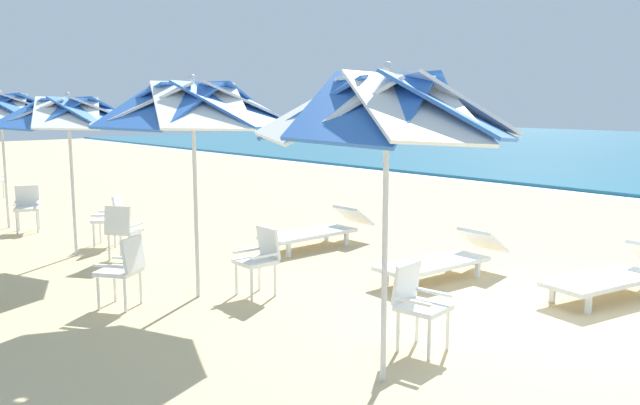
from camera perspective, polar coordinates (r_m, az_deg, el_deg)
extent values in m
plane|color=#D3B784|center=(8.02, 20.50, -9.57)|extent=(80.00, 80.00, 0.00)
cylinder|color=silver|center=(5.70, 5.60, -4.85)|extent=(0.05, 0.05, 2.21)
cube|color=blue|center=(5.38, 11.20, 8.13)|extent=(1.24, 1.15, 0.58)
cube|color=white|center=(5.78, 10.70, 8.17)|extent=(1.17, 1.19, 0.58)
cube|color=blue|center=(6.05, 7.62, 8.26)|extent=(1.15, 1.24, 0.58)
cube|color=white|center=(6.04, 3.69, 8.32)|extent=(1.19, 1.17, 0.58)
cube|color=blue|center=(5.75, 0.75, 8.32)|extent=(1.24, 1.15, 0.58)
cube|color=white|center=(5.35, 0.50, 8.29)|extent=(1.17, 1.19, 0.58)
cube|color=blue|center=(5.05, 3.62, 8.24)|extent=(1.15, 1.24, 0.58)
cube|color=white|center=(5.06, 8.32, 8.17)|extent=(1.19, 1.17, 0.58)
sphere|color=silver|center=(5.55, 5.85, 11.62)|extent=(0.08, 0.08, 0.08)
cube|color=white|center=(6.63, 8.91, -8.96)|extent=(0.50, 0.50, 0.05)
cube|color=white|center=(6.66, 7.48, -6.81)|extent=(0.16, 0.43, 0.40)
cube|color=white|center=(6.76, 9.82, -7.65)|extent=(0.40, 0.10, 0.03)
cube|color=white|center=(6.43, 8.00, -8.46)|extent=(0.40, 0.10, 0.03)
cylinder|color=white|center=(6.76, 10.95, -10.72)|extent=(0.04, 0.04, 0.41)
cylinder|color=white|center=(6.47, 9.39, -11.58)|extent=(0.04, 0.04, 0.41)
cylinder|color=white|center=(6.93, 8.37, -10.17)|extent=(0.04, 0.04, 0.41)
cylinder|color=white|center=(6.65, 6.74, -10.97)|extent=(0.04, 0.04, 0.41)
cylinder|color=silver|center=(8.31, -10.67, -0.63)|extent=(0.05, 0.05, 2.22)
cube|color=blue|center=(7.84, -7.27, 8.38)|extent=(1.45, 1.36, 0.56)
cube|color=white|center=(8.31, -6.62, 8.41)|extent=(1.37, 1.43, 0.56)
cube|color=blue|center=(8.71, -8.41, 8.38)|extent=(1.36, 1.45, 0.56)
cube|color=white|center=(8.82, -11.47, 8.31)|extent=(1.43, 1.37, 0.56)
cube|color=blue|center=(8.59, -14.26, 8.21)|extent=(1.45, 1.36, 0.56)
cube|color=white|center=(8.14, -15.31, 8.15)|extent=(1.37, 1.43, 0.56)
cube|color=blue|center=(7.72, -13.75, 8.20)|extent=(1.36, 1.45, 0.56)
cube|color=white|center=(7.59, -10.29, 8.30)|extent=(1.43, 1.37, 0.56)
sphere|color=silver|center=(8.21, -10.99, 10.53)|extent=(0.08, 0.08, 0.08)
cube|color=white|center=(8.40, -5.60, -5.10)|extent=(0.45, 0.45, 0.05)
cube|color=white|center=(8.46, -4.49, -3.42)|extent=(0.42, 0.11, 0.40)
cube|color=white|center=(8.21, -4.83, -4.62)|extent=(0.05, 0.40, 0.03)
cube|color=white|center=(8.54, -6.36, -4.13)|extent=(0.05, 0.40, 0.03)
cylinder|color=white|center=(8.22, -5.91, -7.09)|extent=(0.04, 0.04, 0.41)
cylinder|color=white|center=(8.51, -7.23, -6.57)|extent=(0.04, 0.04, 0.41)
cylinder|color=white|center=(8.41, -3.90, -6.69)|extent=(0.04, 0.04, 0.41)
cylinder|color=white|center=(8.69, -5.26, -6.20)|extent=(0.04, 0.04, 0.41)
cube|color=white|center=(8.26, -16.96, -5.69)|extent=(0.61, 0.61, 0.05)
cube|color=white|center=(8.10, -15.82, -4.28)|extent=(0.32, 0.40, 0.40)
cube|color=white|center=(8.07, -17.74, -5.26)|extent=(0.35, 0.26, 0.03)
cube|color=white|center=(8.40, -16.28, -4.65)|extent=(0.35, 0.26, 0.03)
cylinder|color=white|center=(8.26, -18.58, -7.42)|extent=(0.04, 0.04, 0.41)
cylinder|color=white|center=(8.55, -17.29, -6.83)|extent=(0.04, 0.04, 0.41)
cylinder|color=white|center=(8.08, -16.47, -7.69)|extent=(0.04, 0.04, 0.41)
cylinder|color=white|center=(8.37, -15.23, -7.06)|extent=(0.04, 0.04, 0.41)
cylinder|color=silver|center=(11.10, -20.56, 1.06)|extent=(0.05, 0.05, 2.14)
cube|color=blue|center=(10.61, -18.80, 7.36)|extent=(1.33, 1.24, 0.49)
cube|color=white|center=(11.01, -17.93, 7.43)|extent=(1.25, 1.31, 0.49)
cube|color=blue|center=(11.41, -18.79, 7.42)|extent=(1.24, 1.33, 0.49)
cube|color=white|center=(11.58, -20.79, 7.33)|extent=(1.31, 1.25, 0.49)
cube|color=blue|center=(11.44, -22.83, 7.21)|extent=(1.33, 1.24, 0.49)
cube|color=white|center=(11.05, -23.84, 7.12)|extent=(1.25, 1.31, 0.49)
cube|color=blue|center=(10.64, -23.14, 7.13)|extent=(1.24, 1.33, 0.49)
cube|color=white|center=(10.45, -21.01, 7.23)|extent=(1.31, 1.25, 0.49)
sphere|color=silver|center=(11.01, -20.97, 8.71)|extent=(0.08, 0.08, 0.08)
cube|color=white|center=(11.84, -17.92, -1.44)|extent=(0.62, 0.62, 0.05)
cube|color=white|center=(11.75, -17.03, -0.36)|extent=(0.38, 0.34, 0.40)
cube|color=white|center=(11.63, -18.22, -1.08)|extent=(0.28, 0.33, 0.03)
cube|color=white|center=(12.01, -17.67, -0.75)|extent=(0.28, 0.33, 0.03)
cylinder|color=white|center=(11.77, -18.93, -2.70)|extent=(0.04, 0.04, 0.41)
cylinder|color=white|center=(12.10, -18.43, -2.37)|extent=(0.04, 0.04, 0.41)
cylinder|color=white|center=(11.67, -17.28, -2.72)|extent=(0.04, 0.04, 0.41)
cylinder|color=white|center=(12.00, -16.82, -2.39)|extent=(0.04, 0.04, 0.41)
cube|color=white|center=(10.72, -16.51, -2.40)|extent=(0.62, 0.62, 0.05)
cube|color=white|center=(10.51, -17.09, -1.40)|extent=(0.39, 0.33, 0.40)
cube|color=white|center=(10.80, -17.46, -1.77)|extent=(0.27, 0.34, 0.03)
cube|color=white|center=(10.61, -15.59, -1.87)|extent=(0.27, 0.34, 0.03)
cylinder|color=white|center=(11.00, -16.82, -3.37)|extent=(0.04, 0.04, 0.41)
cylinder|color=white|center=(10.84, -15.19, -3.48)|extent=(0.04, 0.04, 0.41)
cylinder|color=white|center=(10.71, -17.74, -3.74)|extent=(0.04, 0.04, 0.41)
cylinder|color=white|center=(10.53, -16.08, -3.87)|extent=(0.04, 0.04, 0.41)
cylinder|color=silver|center=(14.11, -25.54, 2.47)|extent=(0.05, 0.05, 2.23)
cube|color=blue|center=(13.58, -24.32, 7.58)|extent=(1.42, 1.30, 0.51)
cube|color=white|center=(13.99, -23.44, 7.64)|extent=(1.32, 1.38, 0.51)
cube|color=blue|center=(14.42, -23.99, 7.62)|extent=(1.30, 1.42, 0.51)
cube|color=white|center=(14.64, -25.58, 7.52)|extent=(1.38, 1.32, 0.51)
cube|color=white|center=(13.62, -23.95, -0.48)|extent=(0.57, 0.57, 0.05)
cube|color=white|center=(13.79, -23.95, 0.57)|extent=(0.24, 0.42, 0.40)
cube|color=white|center=(13.59, -23.14, 0.02)|extent=(0.38, 0.18, 0.03)
cube|color=white|center=(13.63, -24.82, -0.07)|extent=(0.38, 0.18, 0.03)
cylinder|color=white|center=(13.47, -23.21, -1.54)|extent=(0.04, 0.04, 0.41)
cylinder|color=white|center=(13.50, -24.69, -1.61)|extent=(0.04, 0.04, 0.41)
cylinder|color=white|center=(13.82, -23.11, -1.29)|extent=(0.04, 0.04, 0.41)
cylinder|color=white|center=(13.85, -24.56, -1.36)|extent=(0.04, 0.04, 0.41)
cylinder|color=white|center=(18.72, -25.65, 1.00)|extent=(0.04, 0.04, 0.41)
cube|color=white|center=(8.96, 23.33, -6.16)|extent=(0.91, 1.78, 0.06)
cube|color=white|center=(8.35, 22.15, -8.15)|extent=(0.06, 0.06, 0.22)
cube|color=white|center=(8.65, 19.41, -7.42)|extent=(0.06, 0.06, 0.22)
cube|color=white|center=(9.65, 24.24, -6.05)|extent=(0.06, 0.06, 0.22)
cube|color=white|center=(9.18, 9.72, -5.21)|extent=(0.73, 1.73, 0.06)
cube|color=white|center=(9.93, 13.86, -3.17)|extent=(0.63, 0.51, 0.36)
cube|color=white|center=(8.60, 8.08, -7.09)|extent=(0.06, 0.06, 0.22)
cube|color=white|center=(8.95, 5.70, -6.42)|extent=(0.06, 0.06, 0.22)
cube|color=white|center=(9.53, 13.44, -5.68)|extent=(0.06, 0.06, 0.22)
cube|color=white|center=(9.85, 11.10, -5.14)|extent=(0.06, 0.06, 0.22)
cube|color=white|center=(11.06, -1.02, -2.71)|extent=(0.66, 1.71, 0.06)
cube|color=white|center=(11.73, 2.90, -1.13)|extent=(0.61, 0.49, 0.36)
cube|color=white|center=(10.50, -2.75, -4.12)|extent=(0.06, 0.06, 0.22)
cube|color=white|center=(10.89, -4.44, -3.66)|extent=(0.06, 0.06, 0.22)
cube|color=white|center=(11.32, 2.28, -3.17)|extent=(0.06, 0.06, 0.22)
cube|color=white|center=(11.69, 0.54, -2.78)|extent=(0.06, 0.06, 0.22)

